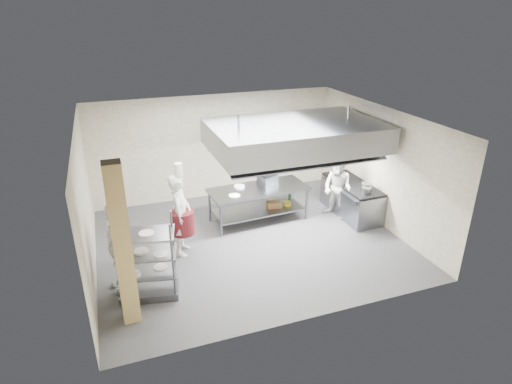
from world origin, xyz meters
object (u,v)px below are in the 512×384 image
object	(u,v)px
pass_rack	(147,258)
chef_plating	(118,247)
island	(258,204)
cooking_range	(351,199)
chef_line	(337,188)
stockpot	(366,187)
griddle	(268,179)
chef_head	(181,215)

from	to	relation	value
pass_rack	chef_plating	bearing A→B (deg)	151.32
island	cooking_range	bearing A→B (deg)	-14.83
pass_rack	chef_plating	xyz separation A→B (m)	(-0.48, 0.41, 0.11)
island	chef_line	world-z (taller)	chef_line
chef_plating	island	bearing A→B (deg)	102.19
cooking_range	stockpot	distance (m)	0.78
island	griddle	bearing A→B (deg)	30.44
island	chef_line	bearing A→B (deg)	-18.60
pass_rack	griddle	distance (m)	4.26
chef_plating	griddle	xyz separation A→B (m)	(3.92, 2.10, 0.09)
pass_rack	griddle	world-z (taller)	pass_rack
pass_rack	griddle	bearing A→B (deg)	47.69
pass_rack	chef_line	bearing A→B (deg)	30.35
cooking_range	griddle	xyz separation A→B (m)	(-2.15, 0.73, 0.60)
cooking_range	stockpot	world-z (taller)	stockpot
island	chef_line	size ratio (longest dim) A/B	1.52
cooking_range	stockpot	xyz separation A→B (m)	(0.06, -0.53, 0.57)
chef_plating	chef_head	bearing A→B (deg)	108.44
pass_rack	cooking_range	size ratio (longest dim) A/B	0.83
stockpot	cooking_range	bearing A→B (deg)	97.04
island	chef_head	bearing A→B (deg)	-160.20
island	pass_rack	size ratio (longest dim) A/B	1.54
pass_rack	stockpot	distance (m)	5.79
cooking_range	chef_plating	world-z (taller)	chef_plating
chef_line	griddle	bearing A→B (deg)	-138.76
pass_rack	chef_plating	world-z (taller)	chef_plating
chef_plating	griddle	distance (m)	4.45
island	pass_rack	world-z (taller)	pass_rack
island	chef_plating	distance (m)	4.07
griddle	chef_plating	bearing A→B (deg)	-174.09
cooking_range	island	bearing A→B (deg)	168.63
griddle	cooking_range	bearing A→B (deg)	-41.09
chef_line	chef_plating	distance (m)	5.74
island	pass_rack	distance (m)	3.86
pass_rack	chef_head	world-z (taller)	chef_head
chef_head	griddle	world-z (taller)	chef_head
chef_line	stockpot	distance (m)	0.75
island	chef_line	distance (m)	2.11
chef_line	stockpot	world-z (taller)	chef_line
pass_rack	chef_line	xyz separation A→B (m)	(5.10, 1.74, 0.01)
stockpot	pass_rack	bearing A→B (deg)	-167.44
chef_plating	stockpot	xyz separation A→B (m)	(6.13, 0.85, 0.06)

